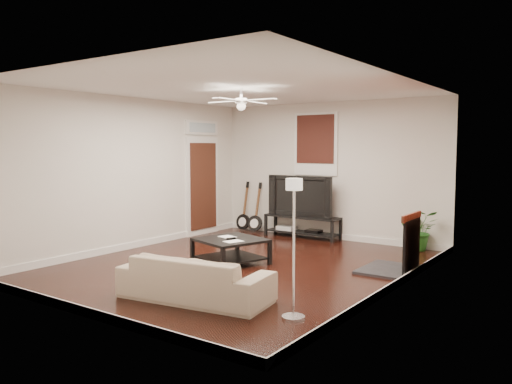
% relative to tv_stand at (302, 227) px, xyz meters
% --- Properties ---
extents(room, '(5.01, 6.01, 2.81)m').
position_rel_tv_stand_xyz_m(room, '(0.49, -2.78, 1.17)').
color(room, black).
rests_on(room, ground).
extents(brick_accent, '(0.02, 2.20, 2.80)m').
position_rel_tv_stand_xyz_m(brick_accent, '(2.98, -1.78, 1.17)').
color(brick_accent, brown).
rests_on(brick_accent, floor).
extents(fireplace, '(0.80, 1.10, 0.92)m').
position_rel_tv_stand_xyz_m(fireplace, '(2.69, -1.78, 0.23)').
color(fireplace, black).
rests_on(fireplace, floor).
extents(window_back, '(1.00, 0.06, 1.30)m').
position_rel_tv_stand_xyz_m(window_back, '(0.19, 0.19, 1.72)').
color(window_back, black).
rests_on(window_back, wall_back).
extents(door_left, '(0.08, 1.00, 2.50)m').
position_rel_tv_stand_xyz_m(door_left, '(-1.97, -0.88, 1.02)').
color(door_left, white).
rests_on(door_left, wall_left).
extents(tv_stand, '(1.64, 0.44, 0.46)m').
position_rel_tv_stand_xyz_m(tv_stand, '(0.00, 0.00, 0.00)').
color(tv_stand, black).
rests_on(tv_stand, floor).
extents(tv, '(1.47, 0.19, 0.84)m').
position_rel_tv_stand_xyz_m(tv, '(0.00, 0.02, 0.65)').
color(tv, black).
rests_on(tv, tv_stand).
extents(coffee_table, '(1.21, 1.21, 0.40)m').
position_rel_tv_stand_xyz_m(coffee_table, '(0.25, -2.76, -0.03)').
color(coffee_table, black).
rests_on(coffee_table, floor).
extents(sofa, '(2.00, 1.03, 0.56)m').
position_rel_tv_stand_xyz_m(sofa, '(1.12, -4.58, 0.05)').
color(sofa, tan).
rests_on(sofa, floor).
extents(floor_lamp, '(0.29, 0.29, 1.56)m').
position_rel_tv_stand_xyz_m(floor_lamp, '(2.47, -4.48, 0.55)').
color(floor_lamp, silver).
rests_on(floor_lamp, floor).
extents(potted_plant, '(0.86, 0.81, 0.75)m').
position_rel_tv_stand_xyz_m(potted_plant, '(2.42, 0.04, 0.15)').
color(potted_plant, '#205D1A').
rests_on(potted_plant, floor).
extents(guitar_left, '(0.35, 0.25, 1.13)m').
position_rel_tv_stand_xyz_m(guitar_left, '(-1.52, -0.03, 0.33)').
color(guitar_left, black).
rests_on(guitar_left, floor).
extents(guitar_right, '(0.37, 0.28, 1.13)m').
position_rel_tv_stand_xyz_m(guitar_right, '(-1.17, -0.06, 0.33)').
color(guitar_right, black).
rests_on(guitar_right, floor).
extents(ceiling_fan, '(1.24, 1.24, 0.32)m').
position_rel_tv_stand_xyz_m(ceiling_fan, '(0.49, -2.78, 2.37)').
color(ceiling_fan, white).
rests_on(ceiling_fan, ceiling).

